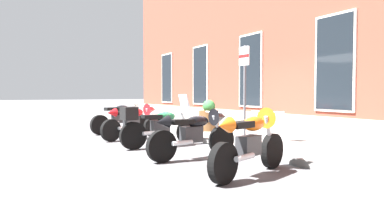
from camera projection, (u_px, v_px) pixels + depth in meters
name	position (u px, v px, depth m)	size (l,w,h in m)	color
ground_plane	(205.00, 143.00, 9.07)	(140.00, 140.00, 0.00)	#4C4C4F
sidewalk	(248.00, 137.00, 9.76)	(29.97, 2.88, 0.14)	slate
lane_stripe	(79.00, 153.00, 7.53)	(29.97, 0.12, 0.01)	silver
brick_pub_facade	(352.00, 20.00, 11.72)	(23.97, 6.01, 7.61)	brown
motorcycle_black_naked	(120.00, 118.00, 11.46)	(0.78, 2.05, 0.99)	black
motorcycle_red_sport	(135.00, 120.00, 10.02)	(0.87, 2.03, 1.01)	black
motorcycle_green_touring	(158.00, 125.00, 8.40)	(0.62, 2.18, 1.29)	black
motorcycle_black_sport	(197.00, 131.00, 7.02)	(0.62, 2.11, 1.00)	black
motorcycle_orange_sport	(253.00, 139.00, 5.58)	(0.90, 1.99, 1.07)	black
parking_sign	(244.00, 80.00, 8.18)	(0.36, 0.07, 2.31)	#4C4C51
barrel_planter	(209.00, 118.00, 10.89)	(0.66, 0.66, 0.98)	brown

